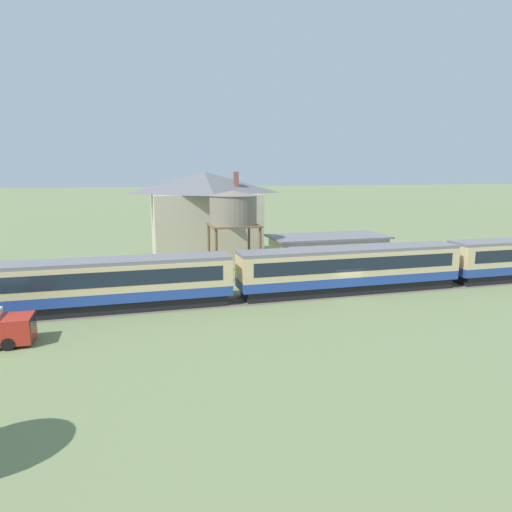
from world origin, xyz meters
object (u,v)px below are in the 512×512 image
Objects in this scene: station_house_grey_roof at (205,215)px; water_tower at (233,209)px; station_building at (328,252)px; passenger_train at (237,274)px.

water_tower is at bearing -83.87° from station_house_grey_roof.
station_building is 15.87m from station_house_grey_roof.
station_building is at bearing -38.64° from station_house_grey_roof.
water_tower is at bearing -174.55° from station_building.
passenger_train is at bearing -91.34° from station_house_grey_roof.
water_tower reaches higher than passenger_train.
water_tower is at bearing 79.29° from passenger_train.
station_house_grey_roof is (0.45, 19.12, 3.28)m from passenger_train.
station_building is 1.45× the size of water_tower.
station_house_grey_roof is at bearing 88.66° from passenger_train.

